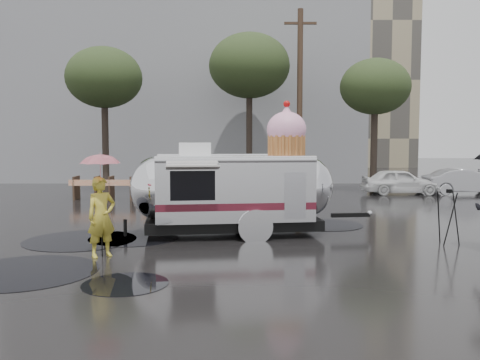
{
  "coord_description": "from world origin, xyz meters",
  "views": [
    {
      "loc": [
        -0.58,
        -11.59,
        2.53
      ],
      "look_at": [
        -0.53,
        1.95,
        1.47
      ],
      "focal_mm": 38.0,
      "sensor_mm": 36.0,
      "label": 1
    }
  ],
  "objects": [
    {
      "name": "umbrella_pink",
      "position": [
        -3.54,
        -0.7,
        1.91
      ],
      "size": [
        1.05,
        1.05,
        2.26
      ],
      "color": "pink",
      "rests_on": "ground"
    },
    {
      "name": "tree_left",
      "position": [
        -7.0,
        13.0,
        5.48
      ],
      "size": [
        3.64,
        3.64,
        6.95
      ],
      "color": "#382D26",
      "rests_on": "ground"
    },
    {
      "name": "barricade_row",
      "position": [
        -5.55,
        9.96,
        0.52
      ],
      "size": [
        4.3,
        0.8,
        1.0
      ],
      "color": "#473323",
      "rests_on": "ground"
    },
    {
      "name": "ground",
      "position": [
        0.0,
        0.0,
        0.0
      ],
      "size": [
        120.0,
        120.0,
        0.0
      ],
      "primitive_type": "plane",
      "color": "black",
      "rests_on": "ground"
    },
    {
      "name": "person_left",
      "position": [
        -3.54,
        -0.7,
        0.87
      ],
      "size": [
        0.75,
        0.72,
        1.74
      ],
      "primitive_type": "imported",
      "rotation": [
        0.0,
        0.0,
        0.68
      ],
      "color": "gold",
      "rests_on": "ground"
    },
    {
      "name": "utility_pole",
      "position": [
        2.5,
        14.0,
        4.62
      ],
      "size": [
        1.6,
        0.28,
        9.0
      ],
      "color": "#473323",
      "rests_on": "ground"
    },
    {
      "name": "tree_right",
      "position": [
        6.0,
        13.0,
        5.06
      ],
      "size": [
        3.36,
        3.36,
        6.42
      ],
      "color": "#382D26",
      "rests_on": "ground"
    },
    {
      "name": "puddles",
      "position": [
        -3.06,
        0.39,
        0.0
      ],
      "size": [
        9.26,
        8.12,
        0.01
      ],
      "color": "black",
      "rests_on": "ground"
    },
    {
      "name": "grey_building",
      "position": [
        -4.0,
        24.0,
        6.5
      ],
      "size": [
        22.0,
        12.0,
        13.0
      ],
      "primitive_type": "cube",
      "color": "slate",
      "rests_on": "ground"
    },
    {
      "name": "tripod",
      "position": [
        4.52,
        0.58,
        0.78
      ],
      "size": [
        0.55,
        0.54,
        1.36
      ],
      "rotation": [
        0.0,
        0.0,
        0.33
      ],
      "color": "black",
      "rests_on": "ground"
    },
    {
      "name": "tree_mid",
      "position": [
        0.0,
        15.0,
        6.34
      ],
      "size": [
        4.2,
        4.2,
        8.03
      ],
      "color": "#382D26",
      "rests_on": "ground"
    },
    {
      "name": "airstream_trailer",
      "position": [
        -0.65,
        1.95,
        1.29
      ],
      "size": [
        6.77,
        3.09,
        3.67
      ],
      "rotation": [
        0.0,
        0.0,
        0.12
      ],
      "color": "silver",
      "rests_on": "ground"
    }
  ]
}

